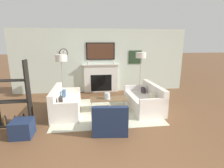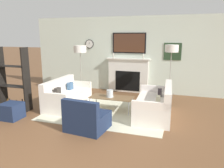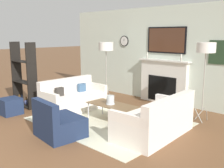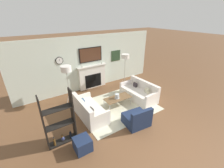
{
  "view_description": "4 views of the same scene",
  "coord_description": "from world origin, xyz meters",
  "px_view_note": "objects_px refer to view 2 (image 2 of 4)",
  "views": [
    {
      "loc": [
        -0.5,
        -2.84,
        2.17
      ],
      "look_at": [
        0.23,
        2.7,
        0.81
      ],
      "focal_mm": 28.0,
      "sensor_mm": 36.0,
      "label": 1
    },
    {
      "loc": [
        1.87,
        -3.0,
        2.03
      ],
      "look_at": [
        0.04,
        2.6,
        0.72
      ],
      "focal_mm": 35.0,
      "sensor_mm": 36.0,
      "label": 2
    },
    {
      "loc": [
        3.97,
        -1.64,
        1.94
      ],
      "look_at": [
        -0.27,
        2.8,
        0.76
      ],
      "focal_mm": 42.0,
      "sensor_mm": 36.0,
      "label": 3
    },
    {
      "loc": [
        -3.1,
        -2.0,
        3.63
      ],
      "look_at": [
        0.12,
        2.94,
        0.83
      ],
      "focal_mm": 24.0,
      "sensor_mm": 36.0,
      "label": 4
    }
  ],
  "objects_px": {
    "couch_left": "(67,97)",
    "floor_lamp_left": "(80,50)",
    "ottoman": "(12,111)",
    "armchair": "(87,119)",
    "coffee_table": "(111,98)",
    "shelf_unit": "(14,84)",
    "hurricane_candle": "(110,94)",
    "floor_lamp_right": "(172,50)",
    "couch_right": "(155,105)"
  },
  "relations": [
    {
      "from": "couch_left",
      "to": "floor_lamp_left",
      "type": "height_order",
      "value": "floor_lamp_left"
    },
    {
      "from": "ottoman",
      "to": "armchair",
      "type": "bearing_deg",
      "value": -0.9
    },
    {
      "from": "couch_left",
      "to": "coffee_table",
      "type": "bearing_deg",
      "value": 1.64
    },
    {
      "from": "armchair",
      "to": "shelf_unit",
      "type": "bearing_deg",
      "value": 165.16
    },
    {
      "from": "hurricane_candle",
      "to": "shelf_unit",
      "type": "bearing_deg",
      "value": -164.64
    },
    {
      "from": "armchair",
      "to": "hurricane_candle",
      "type": "relative_size",
      "value": 4.46
    },
    {
      "from": "floor_lamp_left",
      "to": "floor_lamp_right",
      "type": "relative_size",
      "value": 0.97
    },
    {
      "from": "hurricane_candle",
      "to": "armchair",
      "type": "bearing_deg",
      "value": -93.32
    },
    {
      "from": "coffee_table",
      "to": "floor_lamp_right",
      "type": "bearing_deg",
      "value": 44.69
    },
    {
      "from": "coffee_table",
      "to": "floor_lamp_right",
      "type": "distance_m",
      "value": 2.38
    },
    {
      "from": "ottoman",
      "to": "floor_lamp_right",
      "type": "bearing_deg",
      "value": 37.28
    },
    {
      "from": "coffee_table",
      "to": "hurricane_candle",
      "type": "relative_size",
      "value": 5.75
    },
    {
      "from": "couch_left",
      "to": "floor_lamp_right",
      "type": "xyz_separation_m",
      "value": [
        2.8,
        1.46,
        1.33
      ]
    },
    {
      "from": "shelf_unit",
      "to": "ottoman",
      "type": "relative_size",
      "value": 3.75
    },
    {
      "from": "couch_right",
      "to": "hurricane_candle",
      "type": "bearing_deg",
      "value": 178.78
    },
    {
      "from": "armchair",
      "to": "ottoman",
      "type": "xyz_separation_m",
      "value": [
        -2.05,
        0.03,
        -0.05
      ]
    },
    {
      "from": "floor_lamp_right",
      "to": "shelf_unit",
      "type": "height_order",
      "value": "floor_lamp_right"
    },
    {
      "from": "couch_right",
      "to": "ottoman",
      "type": "bearing_deg",
      "value": -159.02
    },
    {
      "from": "hurricane_candle",
      "to": "floor_lamp_left",
      "type": "height_order",
      "value": "floor_lamp_left"
    },
    {
      "from": "coffee_table",
      "to": "floor_lamp_right",
      "type": "xyz_separation_m",
      "value": [
        1.44,
        1.42,
        1.25
      ]
    },
    {
      "from": "armchair",
      "to": "coffee_table",
      "type": "bearing_deg",
      "value": 84.86
    },
    {
      "from": "armchair",
      "to": "shelf_unit",
      "type": "distance_m",
      "value": 2.59
    },
    {
      "from": "couch_left",
      "to": "floor_lamp_right",
      "type": "bearing_deg",
      "value": 27.61
    },
    {
      "from": "couch_left",
      "to": "coffee_table",
      "type": "xyz_separation_m",
      "value": [
        1.36,
        0.04,
        0.08
      ]
    },
    {
      "from": "couch_left",
      "to": "armchair",
      "type": "relative_size",
      "value": 1.83
    },
    {
      "from": "shelf_unit",
      "to": "couch_left",
      "type": "bearing_deg",
      "value": 28.61
    },
    {
      "from": "armchair",
      "to": "floor_lamp_right",
      "type": "relative_size",
      "value": 0.51
    },
    {
      "from": "armchair",
      "to": "floor_lamp_right",
      "type": "distance_m",
      "value": 3.47
    },
    {
      "from": "coffee_table",
      "to": "floor_lamp_right",
      "type": "height_order",
      "value": "floor_lamp_right"
    },
    {
      "from": "couch_right",
      "to": "floor_lamp_left",
      "type": "distance_m",
      "value": 3.4
    },
    {
      "from": "coffee_table",
      "to": "couch_right",
      "type": "bearing_deg",
      "value": -1.73
    },
    {
      "from": "coffee_table",
      "to": "ottoman",
      "type": "distance_m",
      "value": 2.55
    },
    {
      "from": "couch_right",
      "to": "floor_lamp_right",
      "type": "distance_m",
      "value": 1.99
    },
    {
      "from": "floor_lamp_right",
      "to": "ottoman",
      "type": "distance_m",
      "value": 4.76
    },
    {
      "from": "couch_right",
      "to": "armchair",
      "type": "relative_size",
      "value": 1.93
    },
    {
      "from": "floor_lamp_right",
      "to": "shelf_unit",
      "type": "bearing_deg",
      "value": -152.08
    },
    {
      "from": "couch_right",
      "to": "armchair",
      "type": "bearing_deg",
      "value": -134.78
    },
    {
      "from": "coffee_table",
      "to": "floor_lamp_left",
      "type": "distance_m",
      "value": 2.45
    },
    {
      "from": "couch_right",
      "to": "shelf_unit",
      "type": "bearing_deg",
      "value": -169.92
    },
    {
      "from": "armchair",
      "to": "floor_lamp_left",
      "type": "xyz_separation_m",
      "value": [
        -1.48,
        2.78,
        1.31
      ]
    },
    {
      "from": "hurricane_candle",
      "to": "shelf_unit",
      "type": "distance_m",
      "value": 2.65
    },
    {
      "from": "floor_lamp_left",
      "to": "ottoman",
      "type": "relative_size",
      "value": 3.69
    },
    {
      "from": "couch_right",
      "to": "floor_lamp_right",
      "type": "bearing_deg",
      "value": 80.3
    },
    {
      "from": "coffee_table",
      "to": "ottoman",
      "type": "bearing_deg",
      "value": -148.62
    },
    {
      "from": "armchair",
      "to": "hurricane_candle",
      "type": "height_order",
      "value": "armchair"
    },
    {
      "from": "floor_lamp_right",
      "to": "ottoman",
      "type": "xyz_separation_m",
      "value": [
        -3.61,
        -2.75,
        -1.42
      ]
    },
    {
      "from": "hurricane_candle",
      "to": "ottoman",
      "type": "height_order",
      "value": "hurricane_candle"
    },
    {
      "from": "couch_right",
      "to": "armchair",
      "type": "height_order",
      "value": "couch_right"
    },
    {
      "from": "coffee_table",
      "to": "floor_lamp_left",
      "type": "height_order",
      "value": "floor_lamp_left"
    },
    {
      "from": "hurricane_candle",
      "to": "shelf_unit",
      "type": "xyz_separation_m",
      "value": [
        -2.54,
        -0.7,
        0.26
      ]
    }
  ]
}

